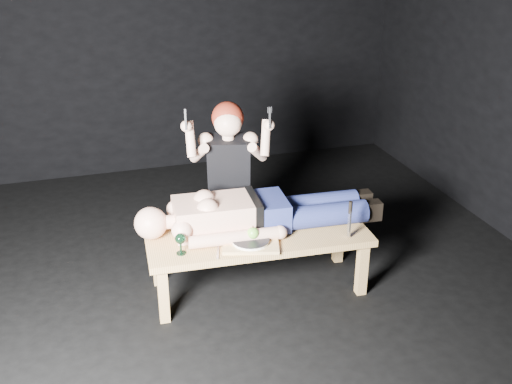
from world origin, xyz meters
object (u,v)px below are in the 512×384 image
(table, at_px, (258,261))
(goblet, at_px, (181,244))
(kneeling_woman, at_px, (229,177))
(lying_man, at_px, (262,208))
(carving_knife, at_px, (350,220))
(serving_tray, at_px, (251,243))

(table, height_order, goblet, goblet)
(goblet, bearing_deg, kneeling_woman, 53.77)
(lying_man, relative_size, carving_knife, 6.27)
(table, xyz_separation_m, carving_knife, (0.58, -0.23, 0.36))
(lying_man, bearing_deg, table, -115.92)
(carving_knife, bearing_deg, table, 161.75)
(goblet, bearing_deg, table, 11.54)
(kneeling_woman, relative_size, serving_tray, 3.49)
(lying_man, bearing_deg, kneeling_woman, 106.63)
(serving_tray, height_order, carving_knife, carving_knife)
(serving_tray, bearing_deg, carving_knife, -7.89)
(kneeling_woman, bearing_deg, lying_man, -62.46)
(table, distance_m, goblet, 0.65)
(serving_tray, xyz_separation_m, goblet, (-0.47, 0.02, 0.06))
(table, height_order, carving_knife, carving_knife)
(table, relative_size, kneeling_woman, 1.19)
(kneeling_woman, height_order, goblet, kneeling_woman)
(table, height_order, serving_tray, serving_tray)
(lying_man, height_order, carving_knife, lying_man)
(goblet, bearing_deg, serving_tray, -2.70)
(serving_tray, bearing_deg, lying_man, 57.55)
(table, distance_m, carving_knife, 0.73)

